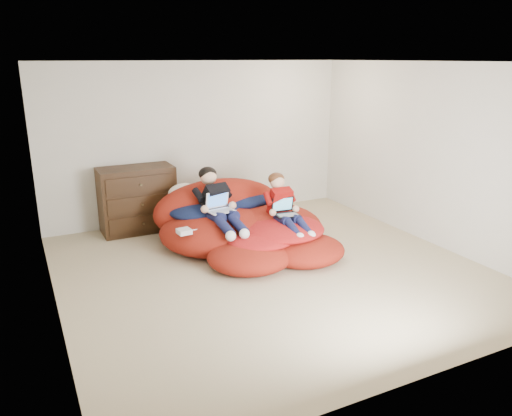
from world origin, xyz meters
The scene contains 9 objects.
room_shell centered at (0.00, 0.00, 0.22)m, with size 5.10×5.10×2.77m.
dresser centered at (-1.12, 2.21, 0.49)m, with size 1.10×0.61×0.99m.
beanbag_pile centered at (0.06, 0.99, 0.27)m, with size 2.35×2.36×0.93m.
cream_pillow centered at (-0.53, 1.79, 0.62)m, with size 0.47×0.30×0.30m, color silver.
older_boy centered at (-0.32, 0.99, 0.69)m, with size 0.40×1.20×0.74m.
younger_boy centered at (0.50, 0.58, 0.64)m, with size 0.31×0.96×0.73m.
laptop_white centered at (-0.32, 0.90, 0.64)m, with size 0.37×0.33×0.25m.
laptop_black centered at (0.50, 0.55, 0.56)m, with size 0.33×0.30×0.23m.
power_adapter centered at (-0.88, 0.72, 0.42)m, with size 0.16×0.16×0.06m, color white.
Camera 1 is at (-2.70, -5.07, 2.55)m, focal length 35.00 mm.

